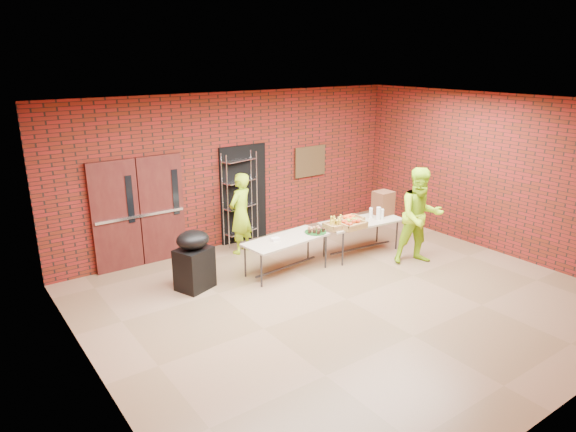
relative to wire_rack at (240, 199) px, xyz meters
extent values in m
cube|color=brown|center=(0.07, -3.32, -1.02)|extent=(8.00, 7.00, 0.04)
cube|color=silver|center=(0.07, -3.32, 2.22)|extent=(8.00, 7.00, 0.04)
cube|color=maroon|center=(0.07, 0.20, 0.60)|extent=(8.00, 0.04, 3.20)
cube|color=maroon|center=(-3.95, -3.32, 0.60)|extent=(0.04, 7.00, 3.20)
cube|color=maroon|center=(4.09, -3.32, 0.60)|extent=(0.04, 7.00, 3.20)
cube|color=#491B15|center=(-2.58, 0.12, 0.05)|extent=(0.88, 0.08, 2.10)
cube|color=#491B15|center=(-1.68, 0.12, 0.05)|extent=(0.88, 0.08, 2.10)
cube|color=black|center=(-2.30, 0.07, 0.35)|extent=(0.12, 0.02, 0.90)
cube|color=black|center=(-1.40, 0.07, 0.35)|extent=(0.12, 0.02, 0.90)
cube|color=#B8B8BF|center=(-2.13, 0.06, 0.00)|extent=(1.70, 0.04, 0.05)
cube|color=black|center=(0.17, 0.14, 0.05)|extent=(1.10, 0.06, 2.10)
cube|color=#46321C|center=(1.97, 0.13, 0.55)|extent=(0.85, 0.04, 0.70)
cube|color=tan|center=(-0.10, -1.82, -0.34)|extent=(1.70, 0.85, 0.04)
cube|color=#302F35|center=(-0.10, -1.82, -0.89)|extent=(1.45, 0.18, 0.03)
cylinder|color=#302F35|center=(-0.83, -1.55, -0.68)|extent=(0.03, 0.03, 0.64)
cylinder|color=#302F35|center=(0.63, -1.55, -0.68)|extent=(0.03, 0.03, 0.64)
cylinder|color=#302F35|center=(-0.83, -2.09, -0.68)|extent=(0.03, 0.03, 0.64)
cylinder|color=#302F35|center=(0.63, -2.09, -0.68)|extent=(0.03, 0.03, 0.64)
cube|color=tan|center=(1.72, -1.91, -0.32)|extent=(1.75, 0.87, 0.04)
cube|color=#302F35|center=(1.72, -1.91, -0.88)|extent=(1.49, 0.19, 0.03)
cylinder|color=#302F35|center=(0.97, -1.63, -0.67)|extent=(0.03, 0.03, 0.65)
cylinder|color=#302F35|center=(2.46, -1.63, -0.67)|extent=(0.03, 0.03, 0.65)
cylinder|color=#302F35|center=(0.97, -2.19, -0.67)|extent=(0.03, 0.03, 0.65)
cylinder|color=#302F35|center=(2.46, -2.19, -0.67)|extent=(0.03, 0.03, 0.65)
cube|color=#AC7E45|center=(1.00, -1.95, -0.27)|extent=(0.43, 0.34, 0.07)
cube|color=#AC7E45|center=(1.46, -1.86, -0.27)|extent=(0.46, 0.35, 0.07)
cube|color=#AC7E45|center=(1.26, -2.10, -0.27)|extent=(0.50, 0.39, 0.08)
cylinder|color=#134817|center=(0.55, -1.87, -0.32)|extent=(0.41, 0.41, 0.02)
cube|color=white|center=(-0.32, -1.79, -0.30)|extent=(0.16, 0.11, 0.05)
cube|color=#54301C|center=(2.39, -1.82, -0.06)|extent=(0.37, 0.33, 0.49)
cylinder|color=white|center=(2.04, -2.05, -0.17)|extent=(0.09, 0.09, 0.26)
cylinder|color=white|center=(2.13, -2.06, -0.20)|extent=(0.07, 0.07, 0.21)
cylinder|color=white|center=(1.99, -1.88, -0.20)|extent=(0.07, 0.07, 0.22)
cube|color=black|center=(-1.79, -1.45, -0.63)|extent=(0.71, 0.65, 0.74)
ellipsoid|color=black|center=(-1.79, -1.45, -0.10)|extent=(0.71, 0.66, 0.32)
imported|color=#A4E119|center=(-0.25, -0.43, -0.16)|extent=(0.72, 0.61, 1.67)
imported|color=#A4E119|center=(2.28, -2.91, -0.05)|extent=(1.13, 1.03, 1.89)
camera|label=1|loc=(-5.25, -9.05, 2.91)|focal=32.00mm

